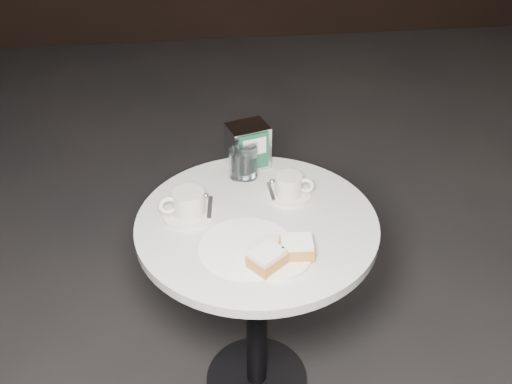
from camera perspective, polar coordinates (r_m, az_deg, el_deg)
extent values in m
plane|color=black|center=(2.18, 0.07, -18.44)|extent=(7.00, 7.00, 0.00)
cylinder|color=black|center=(2.17, 0.07, -18.20)|extent=(0.36, 0.36, 0.03)
cylinder|color=black|center=(1.90, 0.08, -11.90)|extent=(0.07, 0.07, 0.70)
cylinder|color=white|center=(1.65, 0.09, -3.24)|extent=(0.70, 0.70, 0.03)
cylinder|color=white|center=(1.55, -0.91, -5.58)|extent=(0.32, 0.32, 0.00)
cylinder|color=white|center=(1.51, 2.18, -6.48)|extent=(0.23, 0.23, 0.01)
cube|color=#C07D3B|center=(1.47, 1.15, -6.79)|extent=(0.11, 0.11, 0.03)
cube|color=white|center=(1.45, 1.16, -6.12)|extent=(0.10, 0.10, 0.01)
cube|color=#BB8239|center=(1.50, 4.07, -5.65)|extent=(0.09, 0.08, 0.03)
cube|color=white|center=(1.49, 4.11, -4.99)|extent=(0.09, 0.07, 0.01)
cylinder|color=silver|center=(1.67, -6.65, -2.14)|extent=(0.18, 0.18, 0.01)
cylinder|color=beige|center=(1.64, -6.74, -1.00)|extent=(0.11, 0.11, 0.07)
cylinder|color=brown|center=(1.63, -6.81, -0.17)|extent=(0.10, 0.10, 0.00)
torus|color=white|center=(1.64, -8.77, -1.34)|extent=(0.06, 0.02, 0.06)
cube|color=silver|center=(1.67, -4.64, -1.55)|extent=(0.02, 0.11, 0.00)
sphere|color=silver|center=(1.71, -5.04, -0.41)|extent=(0.02, 0.02, 0.02)
cylinder|color=white|center=(1.74, 3.24, -0.24)|extent=(0.17, 0.17, 0.01)
cylinder|color=silver|center=(1.72, 3.28, 0.75)|extent=(0.10, 0.10, 0.06)
cylinder|color=#8A624B|center=(1.70, 3.31, 1.45)|extent=(0.09, 0.09, 0.00)
torus|color=white|center=(1.72, 5.01, 0.65)|extent=(0.05, 0.02, 0.05)
cube|color=#BBBBC0|center=(1.73, 1.50, 0.07)|extent=(0.02, 0.10, 0.00)
sphere|color=silver|center=(1.77, 1.62, 1.04)|extent=(0.02, 0.02, 0.02)
cylinder|color=silver|center=(1.80, -1.71, 2.90)|extent=(0.08, 0.08, 0.10)
cylinder|color=white|center=(1.80, -1.71, 2.80)|extent=(0.07, 0.07, 0.09)
cylinder|color=white|center=(1.80, -0.97, 3.17)|extent=(0.09, 0.09, 0.12)
cylinder|color=white|center=(1.80, -0.97, 3.05)|extent=(0.08, 0.08, 0.10)
cube|color=silver|center=(1.84, -0.83, 4.65)|extent=(0.15, 0.13, 0.15)
cube|color=#185437|center=(1.80, -0.18, 3.99)|extent=(0.10, 0.03, 0.12)
cube|color=white|center=(1.79, -0.14, 4.52)|extent=(0.08, 0.02, 0.06)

